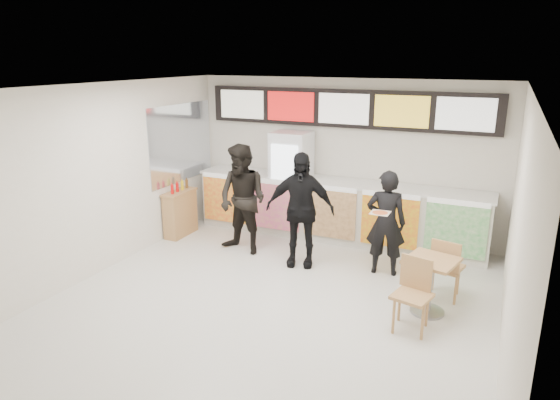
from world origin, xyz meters
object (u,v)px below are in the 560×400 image
Objects in this scene: customer_main at (386,223)px; service_counter at (336,210)px; customer_mid at (300,209)px; drinks_fridge at (291,183)px; customer_left at (243,200)px; condiment_ledge at (180,213)px; cafe_table at (430,276)px.

service_counter is at bearing -52.99° from customer_main.
customer_mid is at bearing 0.68° from customer_main.
customer_main is at bearing -44.11° from service_counter.
drinks_fridge reaches higher than customer_left.
customer_main is 0.89× the size of customer_mid.
service_counter is 2.86× the size of customer_left.
drinks_fridge is 1.03× the size of customer_left.
condiment_ledge is (-2.82, -1.05, -0.12)m from service_counter.
customer_main reaches higher than cafe_table.
customer_main is 0.88× the size of customer_left.
customer_mid is (-0.16, -1.40, 0.39)m from service_counter.
service_counter is 1.03m from drinks_fridge.
customer_main is at bearing 143.30° from cafe_table.
customer_left reaches higher than customer_main.
customer_main is 1.62× the size of condiment_ledge.
drinks_fridge is 1.21× the size of cafe_table.
cafe_table is 5.03m from condiment_ledge.
condiment_ledge is (-4.89, 1.16, -0.09)m from cafe_table.
condiment_ledge is (-1.54, 0.26, -0.52)m from customer_left.
condiment_ledge is at bearing -179.64° from customer_left.
customer_left is at bearing -134.49° from service_counter.
customer_mid is 2.41m from cafe_table.
customer_main reaches higher than condiment_ledge.
condiment_ledge reaches higher than cafe_table.
customer_left is at bearing 178.61° from cafe_table.
condiment_ledge is at bearing 157.98° from customer_mid.
customer_left is 1.64m from condiment_ledge.
service_counter is 3.01m from condiment_ledge.
customer_left is 1.13m from customer_mid.
customer_mid reaches higher than cafe_table.
drinks_fridge reaches higher than customer_mid.
cafe_table is at bearing 120.73° from customer_main.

